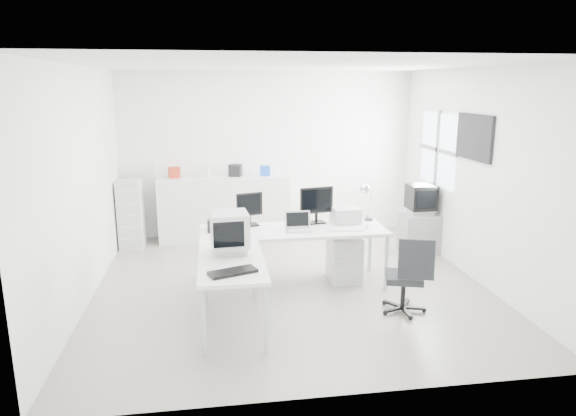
{
  "coord_description": "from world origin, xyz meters",
  "views": [
    {
      "loc": [
        -0.96,
        -6.25,
        2.57
      ],
      "look_at": [
        0.0,
        0.2,
        1.0
      ],
      "focal_mm": 32.0,
      "sensor_mm": 36.0,
      "label": 1
    }
  ],
  "objects": [
    {
      "name": "white_mouse",
      "position": [
        1.0,
        -0.04,
        0.78
      ],
      "size": [
        0.05,
        0.05,
        0.05
      ],
      "primitive_type": "sphere",
      "color": "silver",
      "rests_on": "main_desk"
    },
    {
      "name": "black_keyboard",
      "position": [
        -0.8,
        -1.44,
        0.77
      ],
      "size": [
        0.51,
        0.34,
        0.03
      ],
      "primitive_type": "cube",
      "rotation": [
        0.0,
        0.0,
        0.35
      ],
      "color": "black",
      "rests_on": "side_desk"
    },
    {
      "name": "sideboard",
      "position": [
        -0.78,
        2.24,
        0.54
      ],
      "size": [
        2.17,
        0.54,
        1.08
      ],
      "primitive_type": "cube",
      "color": "silver",
      "rests_on": "floor"
    },
    {
      "name": "inkjet_printer",
      "position": [
        -0.8,
        0.16,
        0.83
      ],
      "size": [
        0.51,
        0.43,
        0.16
      ],
      "primitive_type": "cube",
      "rotation": [
        0.0,
        0.0,
        -0.19
      ],
      "color": "black",
      "rests_on": "main_desk"
    },
    {
      "name": "clutter_box_d",
      "position": [
        -0.08,
        2.24,
        1.17
      ],
      "size": [
        0.19,
        0.17,
        0.16
      ],
      "primitive_type": "cube",
      "rotation": [
        0.0,
        0.0,
        -0.17
      ],
      "color": "blue",
      "rests_on": "sideboard"
    },
    {
      "name": "laser_printer",
      "position": [
        0.8,
        0.28,
        0.85
      ],
      "size": [
        0.39,
        0.34,
        0.21
      ],
      "primitive_type": "cube",
      "rotation": [
        0.0,
        0.0,
        0.09
      ],
      "color": "#B5B5B5",
      "rests_on": "main_desk"
    },
    {
      "name": "clutter_box_b",
      "position": [
        -1.08,
        2.24,
        1.16
      ],
      "size": [
        0.19,
        0.18,
        0.16
      ],
      "primitive_type": "cube",
      "rotation": [
        0.0,
        0.0,
        -0.3
      ],
      "color": "silver",
      "rests_on": "sideboard"
    },
    {
      "name": "office_chair",
      "position": [
        1.17,
        -0.97,
        0.46
      ],
      "size": [
        0.67,
        0.67,
        0.93
      ],
      "primitive_type": null,
      "rotation": [
        0.0,
        0.0,
        -0.29
      ],
      "color": "#232528",
      "rests_on": "floor"
    },
    {
      "name": "right_wall",
      "position": [
        2.5,
        0.0,
        1.4
      ],
      "size": [
        0.02,
        5.0,
        2.8
      ],
      "primitive_type": "cube",
      "color": "white",
      "rests_on": "floor"
    },
    {
      "name": "drawer_pedestal",
      "position": [
        0.75,
        0.11,
        0.3
      ],
      "size": [
        0.4,
        0.5,
        0.6
      ],
      "primitive_type": "cube",
      "color": "silver",
      "rests_on": "floor"
    },
    {
      "name": "wall_picture",
      "position": [
        2.47,
        0.1,
        1.9
      ],
      "size": [
        0.04,
        0.9,
        0.6
      ],
      "primitive_type": null,
      "color": "black",
      "rests_on": "right_wall"
    },
    {
      "name": "back_wall",
      "position": [
        0.0,
        2.5,
        1.4
      ],
      "size": [
        5.0,
        0.02,
        2.8
      ],
      "primitive_type": "cube",
      "color": "white",
      "rests_on": "floor"
    },
    {
      "name": "clutter_box_a",
      "position": [
        -1.58,
        2.24,
        1.17
      ],
      "size": [
        0.2,
        0.19,
        0.18
      ],
      "primitive_type": "cube",
      "rotation": [
        0.0,
        0.0,
        0.2
      ],
      "color": "#AE2D18",
      "rests_on": "sideboard"
    },
    {
      "name": "laptop",
      "position": [
        0.1,
        -0.04,
        0.86
      ],
      "size": [
        0.32,
        0.33,
        0.21
      ],
      "primitive_type": null,
      "rotation": [
        0.0,
        0.0,
        -0.01
      ],
      "color": "#B7B7BA",
      "rests_on": "main_desk"
    },
    {
      "name": "left_wall",
      "position": [
        -2.5,
        0.0,
        1.4
      ],
      "size": [
        0.02,
        5.0,
        2.8
      ],
      "primitive_type": "cube",
      "color": "white",
      "rests_on": "floor"
    },
    {
      "name": "tv_cabinet",
      "position": [
        2.22,
        1.11,
        0.31
      ],
      "size": [
        0.56,
        0.46,
        0.61
      ],
      "primitive_type": "cube",
      "color": "gray",
      "rests_on": "floor"
    },
    {
      "name": "clutter_box_c",
      "position": [
        -0.58,
        2.24,
        1.18
      ],
      "size": [
        0.24,
        0.23,
        0.2
      ],
      "primitive_type": "cube",
      "rotation": [
        0.0,
        0.0,
        -0.32
      ],
      "color": "black",
      "rests_on": "sideboard"
    },
    {
      "name": "crt_tv",
      "position": [
        2.22,
        1.11,
        0.84
      ],
      "size": [
        0.5,
        0.48,
        0.45
      ],
      "primitive_type": null,
      "color": "black",
      "rests_on": "tv_cabinet"
    },
    {
      "name": "white_keyboard",
      "position": [
        0.7,
        -0.09,
        0.76
      ],
      "size": [
        0.48,
        0.2,
        0.02
      ],
      "primitive_type": "cube",
      "rotation": [
        0.0,
        0.0,
        -0.12
      ],
      "color": "silver",
      "rests_on": "main_desk"
    },
    {
      "name": "filing_cabinet",
      "position": [
        -2.28,
        2.02,
        0.54
      ],
      "size": [
        0.38,
        0.45,
        1.09
      ],
      "primitive_type": "cube",
      "color": "silver",
      "rests_on": "floor"
    },
    {
      "name": "clutter_bottle",
      "position": [
        -1.88,
        2.28,
        1.19
      ],
      "size": [
        0.07,
        0.07,
        0.22
      ],
      "primitive_type": "cylinder",
      "color": "silver",
      "rests_on": "sideboard"
    },
    {
      "name": "main_desk",
      "position": [
        0.05,
        0.06,
        0.38
      ],
      "size": [
        2.4,
        0.8,
        0.75
      ],
      "primitive_type": null,
      "color": "silver",
      "rests_on": "floor"
    },
    {
      "name": "crt_monitor",
      "position": [
        -0.8,
        -0.79,
        0.97
      ],
      "size": [
        0.42,
        0.42,
        0.45
      ],
      "primitive_type": null,
      "rotation": [
        0.0,
        0.0,
        0.08
      ],
      "color": "#B7B7BA",
      "rests_on": "side_desk"
    },
    {
      "name": "ceiling",
      "position": [
        0.0,
        0.0,
        2.8
      ],
      "size": [
        5.0,
        5.0,
        0.01
      ],
      "primitive_type": "cube",
      "color": "white",
      "rests_on": "back_wall"
    },
    {
      "name": "lcd_monitor_small",
      "position": [
        -0.5,
        0.31,
        0.97
      ],
      "size": [
        0.4,
        0.29,
        0.44
      ],
      "primitive_type": null,
      "rotation": [
        0.0,
        0.0,
        0.28
      ],
      "color": "black",
      "rests_on": "main_desk"
    },
    {
      "name": "lcd_monitor_large",
      "position": [
        0.4,
        0.31,
        0.99
      ],
      "size": [
        0.49,
        0.27,
        0.48
      ],
      "primitive_type": null,
      "rotation": [
        0.0,
        0.0,
        0.2
      ],
      "color": "black",
      "rests_on": "main_desk"
    },
    {
      "name": "floor",
      "position": [
        0.0,
        0.0,
        0.0
      ],
      "size": [
        5.0,
        5.0,
        0.01
      ],
      "primitive_type": "cube",
      "color": "beige",
      "rests_on": "ground"
    },
    {
      "name": "window",
      "position": [
        2.48,
        1.2,
        1.6
      ],
      "size": [
        0.02,
        1.2,
        1.1
      ],
      "primitive_type": null,
      "color": "white",
      "rests_on": "right_wall"
    },
    {
      "name": "desk_lamp",
      "position": [
        1.15,
        0.36,
        0.97
      ],
      "size": [
        0.17,
        0.17,
        0.44
      ],
      "primitive_type": null,
      "rotation": [
        0.0,
        0.0,
        0.14
      ],
      "color": "silver",
      "rests_on": "main_desk"
    },
    {
      "name": "side_desk",
      "position": [
        -0.8,
        -1.04,
        0.38
      ],
      "size": [
        0.7,
        1.4,
        0.75
      ],
      "primitive_type": null,
      "color": "silver",
      "rests_on": "floor"
    }
  ]
}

